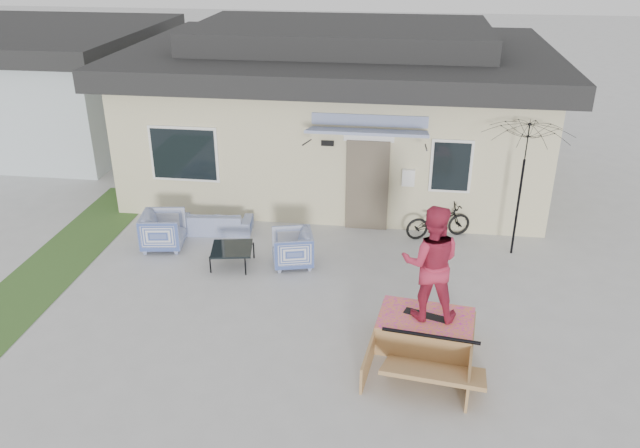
# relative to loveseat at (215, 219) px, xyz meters

# --- Properties ---
(ground) EXTENTS (90.00, 90.00, 0.00)m
(ground) POSITION_rel_loveseat_xyz_m (2.37, -3.81, -0.32)
(ground) COLOR #AFAFAF
(ground) RESTS_ON ground
(grass_strip) EXTENTS (1.40, 8.00, 0.01)m
(grass_strip) POSITION_rel_loveseat_xyz_m (-2.83, -1.81, -0.32)
(grass_strip) COLOR #315424
(grass_strip) RESTS_ON ground
(house) EXTENTS (10.80, 8.49, 4.10)m
(house) POSITION_rel_loveseat_xyz_m (2.37, 4.18, 1.62)
(house) COLOR #C7BD90
(house) RESTS_ON ground
(neighbor_house) EXTENTS (8.60, 7.60, 3.50)m
(neighbor_house) POSITION_rel_loveseat_xyz_m (-8.13, 6.19, 1.46)
(neighbor_house) COLOR #AAB7BE
(neighbor_house) RESTS_ON ground
(loveseat) EXTENTS (1.70, 0.65, 0.65)m
(loveseat) POSITION_rel_loveseat_xyz_m (0.00, 0.00, 0.00)
(loveseat) COLOR #304794
(loveseat) RESTS_ON ground
(armchair_left) EXTENTS (0.92, 0.96, 0.88)m
(armchair_left) POSITION_rel_loveseat_xyz_m (-0.88, -0.89, 0.11)
(armchair_left) COLOR #304794
(armchair_left) RESTS_ON ground
(armchair_right) EXTENTS (0.92, 0.95, 0.81)m
(armchair_right) POSITION_rel_loveseat_xyz_m (2.00, -1.28, 0.08)
(armchair_right) COLOR #304794
(armchair_right) RESTS_ON ground
(coffee_table) EXTENTS (0.94, 0.94, 0.40)m
(coffee_table) POSITION_rel_loveseat_xyz_m (0.79, -1.49, -0.13)
(coffee_table) COLOR black
(coffee_table) RESTS_ON ground
(bicycle) EXTENTS (1.59, 1.03, 0.96)m
(bicycle) POSITION_rel_loveseat_xyz_m (4.99, 0.42, 0.16)
(bicycle) COLOR black
(bicycle) RESTS_ON ground
(patio_umbrella) EXTENTS (2.15, 2.05, 2.20)m
(patio_umbrella) POSITION_rel_loveseat_xyz_m (6.53, -0.15, 1.42)
(patio_umbrella) COLOR black
(patio_umbrella) RESTS_ON ground
(skate_ramp) EXTENTS (1.77, 2.22, 0.51)m
(skate_ramp) POSITION_rel_loveseat_xyz_m (4.66, -3.69, -0.07)
(skate_ramp) COLOR #9F7443
(skate_ramp) RESTS_ON ground
(skateboard) EXTENTS (0.77, 0.41, 0.05)m
(skateboard) POSITION_rel_loveseat_xyz_m (4.66, -3.64, 0.21)
(skateboard) COLOR black
(skateboard) RESTS_ON skate_ramp
(skater) EXTENTS (0.96, 0.74, 1.95)m
(skater) POSITION_rel_loveseat_xyz_m (4.66, -3.64, 1.21)
(skater) COLOR #B12743
(skater) RESTS_ON skateboard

